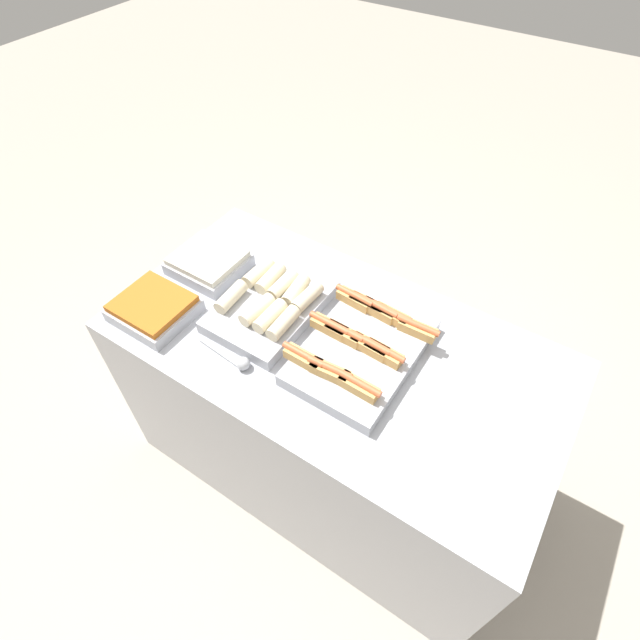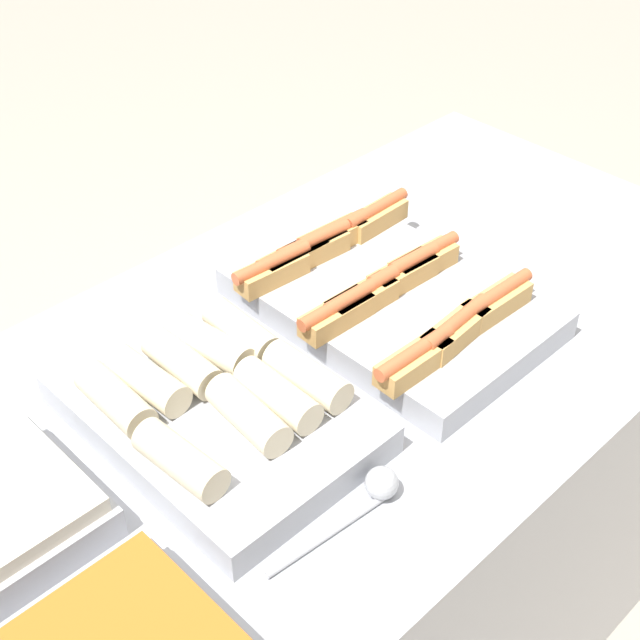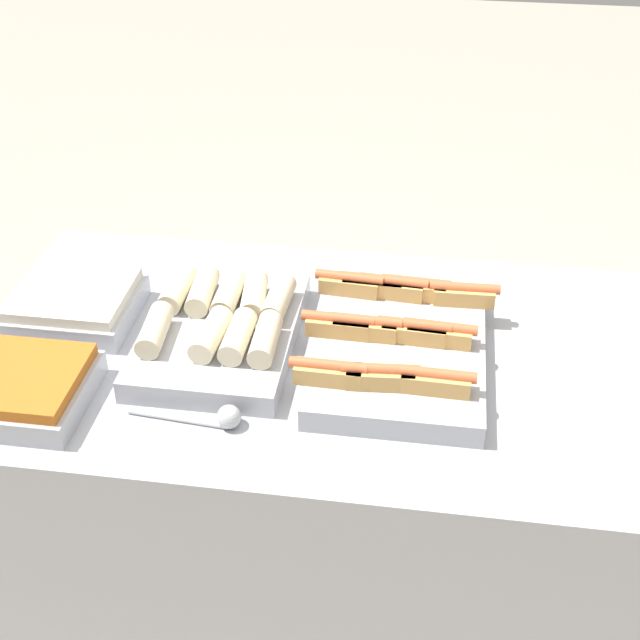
{
  "view_description": "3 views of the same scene",
  "coord_description": "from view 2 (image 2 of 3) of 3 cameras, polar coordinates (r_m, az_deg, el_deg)",
  "views": [
    {
      "loc": [
        0.55,
        -0.94,
        2.21
      ],
      "look_at": [
        -0.06,
        0.0,
        0.96
      ],
      "focal_mm": 28.0,
      "sensor_mm": 36.0,
      "label": 1
    },
    {
      "loc": [
        -0.8,
        -0.76,
        1.81
      ],
      "look_at": [
        -0.06,
        0.0,
        0.96
      ],
      "focal_mm": 50.0,
      "sensor_mm": 36.0,
      "label": 2
    },
    {
      "loc": [
        0.15,
        -1.47,
        2.0
      ],
      "look_at": [
        -0.06,
        0.0,
        0.96
      ],
      "focal_mm": 50.0,
      "sensor_mm": 36.0,
      "label": 3
    }
  ],
  "objects": [
    {
      "name": "counter",
      "position": [
        1.76,
        1.43,
        -12.44
      ],
      "size": [
        1.58,
        0.83,
        0.88
      ],
      "color": "#A8AAB2",
      "rests_on": "ground_plane"
    },
    {
      "name": "tray_hotdogs",
      "position": [
        1.49,
        4.22,
        1.57
      ],
      "size": [
        0.4,
        0.5,
        0.1
      ],
      "color": "#A8AAB2",
      "rests_on": "counter"
    },
    {
      "name": "tray_wraps",
      "position": [
        1.29,
        -6.75,
        -5.37
      ],
      "size": [
        0.31,
        0.45,
        0.1
      ],
      "color": "#A8AAB2",
      "rests_on": "counter"
    },
    {
      "name": "serving_spoon_near",
      "position": [
        1.2,
        3.41,
        -10.89
      ],
      "size": [
        0.22,
        0.05,
        0.05
      ],
      "color": "#B2B5BA",
      "rests_on": "counter"
    }
  ]
}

